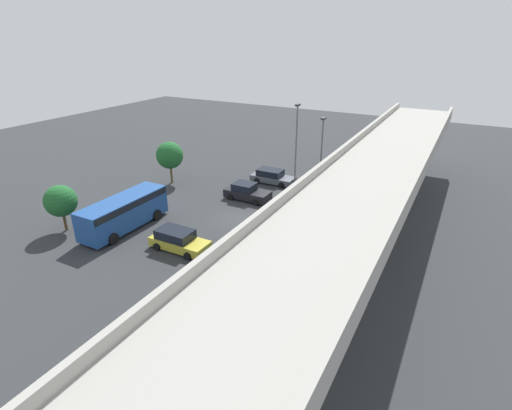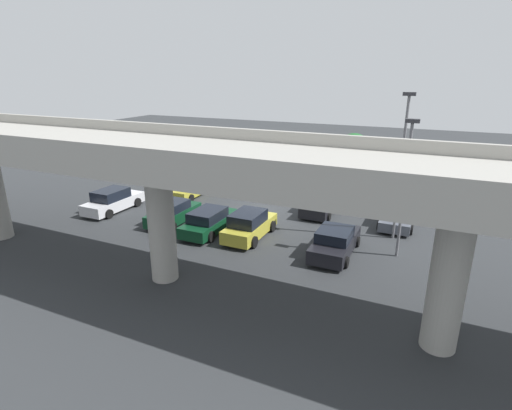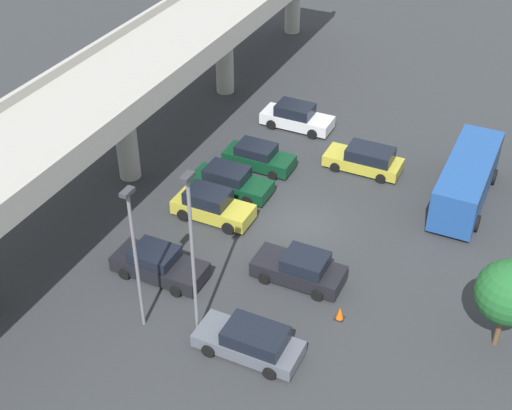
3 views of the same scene
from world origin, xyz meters
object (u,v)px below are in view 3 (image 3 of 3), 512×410
parked_car_4 (230,181)px  lamp_post_mid_lot (135,250)px  parked_car_2 (300,269)px  traffic_cone (340,313)px  tree_front_left (509,293)px  parked_car_0 (251,341)px  parked_car_7 (296,117)px  parked_car_1 (159,264)px  parked_car_5 (258,157)px  parked_car_3 (212,206)px  lamp_post_near_aisle (192,248)px  shuttle_bus (467,177)px  parked_car_6 (365,159)px

parked_car_4 → lamp_post_mid_lot: lamp_post_mid_lot is taller
lamp_post_mid_lot → parked_car_4: bearing=6.5°
parked_car_2 → traffic_cone: bearing=148.0°
lamp_post_mid_lot → traffic_cone: 10.16m
lamp_post_mid_lot → tree_front_left: size_ratio=1.66×
parked_car_0 → lamp_post_mid_lot: (-0.54, 5.33, 3.79)m
parked_car_0 → parked_car_7: parked_car_7 is taller
parked_car_4 → parked_car_7: bearing=86.3°
parked_car_1 → parked_car_5: bearing=88.9°
lamp_post_mid_lot → tree_front_left: (5.81, -15.18, -1.37)m
parked_car_3 → lamp_post_near_aisle: lamp_post_near_aisle is taller
shuttle_bus → traffic_cone: size_ratio=11.76×
lamp_post_near_aisle → parked_car_6: bearing=-8.7°
parked_car_0 → parked_car_2: (5.46, -0.12, 0.03)m
parked_car_7 → lamp_post_near_aisle: lamp_post_near_aisle is taller
parked_car_1 → traffic_cone: bearing=6.0°
parked_car_7 → parked_car_4: bearing=-93.7°
parked_car_1 → lamp_post_near_aisle: size_ratio=0.55×
parked_car_6 → parked_car_2: bearing=91.4°
parked_car_1 → shuttle_bus: (13.23, -12.58, 0.92)m
parked_car_0 → lamp_post_mid_lot: bearing=5.8°
parked_car_3 → parked_car_6: 10.49m
parked_car_3 → parked_car_6: (8.43, -6.24, -0.06)m
parked_car_3 → tree_front_left: (-2.95, -16.24, 2.33)m
parked_car_3 → lamp_post_mid_lot: 9.57m
parked_car_3 → parked_car_7: parked_car_3 is taller
parked_car_2 → traffic_cone: 3.28m
parked_car_3 → parked_car_6: bearing=53.5°
parked_car_0 → parked_car_4: (10.99, 6.64, 0.01)m
shuttle_bus → lamp_post_mid_lot: lamp_post_mid_lot is taller
parked_car_6 → lamp_post_mid_lot: size_ratio=0.62×
parked_car_0 → parked_car_1: 7.05m
parked_car_1 → traffic_cone: size_ratio=6.92×
lamp_post_near_aisle → tree_front_left: lamp_post_near_aisle is taller
parked_car_2 → parked_car_3: size_ratio=1.01×
parked_car_0 → shuttle_bus: size_ratio=0.59×
parked_car_7 → shuttle_bus: (-3.77, -12.16, 0.86)m
parked_car_0 → traffic_cone: (3.73, -2.88, -0.39)m
parked_car_2 → lamp_post_near_aisle: 7.57m
parked_car_5 → parked_car_6: size_ratio=0.92×
shuttle_bus → traffic_cone: (-12.24, 3.21, -1.31)m
parked_car_5 → shuttle_bus: 12.54m
parked_car_7 → lamp_post_near_aisle: bearing=-80.4°
parked_car_5 → shuttle_bus: size_ratio=0.53×
parked_car_7 → lamp_post_near_aisle: 20.53m
parked_car_1 → parked_car_4: 8.24m
parked_car_5 → traffic_cone: parked_car_5 is taller
parked_car_7 → lamp_post_mid_lot: 20.64m
parked_car_2 → lamp_post_mid_lot: (-5.99, 5.45, 3.76)m
parked_car_3 → lamp_post_near_aisle: 10.02m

